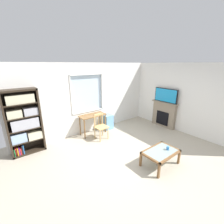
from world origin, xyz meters
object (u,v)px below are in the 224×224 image
wooden_chair (101,126)px  coffee_table (161,153)px  bookshelf (24,122)px  desk_under_window (93,118)px  tv (166,95)px  sippy_cup (168,148)px  fireplace (164,114)px  plastic_drawer_unit (107,122)px

wooden_chair → coffee_table: 2.22m
bookshelf → desk_under_window: 2.22m
desk_under_window → bookshelf: bearing=177.2°
tv → sippy_cup: 2.75m
tv → bookshelf: bearing=164.9°
bookshelf → wooden_chair: bearing=-15.8°
wooden_chair → sippy_cup: wooden_chair is taller
desk_under_window → coffee_table: (0.42, -2.70, -0.28)m
coffee_table → sippy_cup: size_ratio=10.31×
sippy_cup → fireplace: bearing=36.3°
tv → desk_under_window: bearing=155.9°
wooden_chair → tv: (2.70, -0.70, 0.88)m
fireplace → sippy_cup: (-2.11, -1.55, -0.08)m
desk_under_window → coffee_table: size_ratio=1.07×
wooden_chair → fireplace: bearing=-14.4°
wooden_chair → tv: size_ratio=0.91×
coffee_table → sippy_cup: bearing=-18.3°
wooden_chair → plastic_drawer_unit: wooden_chair is taller
bookshelf → fireplace: bookshelf is taller
fireplace → sippy_cup: bearing=-143.7°
fireplace → bookshelf: bearing=165.0°
bookshelf → plastic_drawer_unit: (2.90, -0.06, -0.68)m
bookshelf → desk_under_window: bearing=-2.8°
plastic_drawer_unit → sippy_cup: 2.82m
tv → sippy_cup: (-2.09, -1.55, -0.89)m
plastic_drawer_unit → sippy_cup: plastic_drawer_unit is taller
fireplace → tv: 0.81m
bookshelf → sippy_cup: 4.05m
fireplace → tv: bearing=-180.0°
plastic_drawer_unit → sippy_cup: (-0.09, -2.81, 0.16)m
desk_under_window → tv: 3.05m
bookshelf → coffee_table: bearing=-47.1°
wooden_chair → tv: tv is taller
desk_under_window → plastic_drawer_unit: desk_under_window is taller
bookshelf → plastic_drawer_unit: bookshelf is taller
bookshelf → plastic_drawer_unit: 2.98m
plastic_drawer_unit → coffee_table: 2.76m
tv → sippy_cup: tv is taller
wooden_chair → fireplace: 2.81m
wooden_chair → sippy_cup: 2.33m
wooden_chair → tv: bearing=-14.5°
plastic_drawer_unit → wooden_chair: bearing=-141.1°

